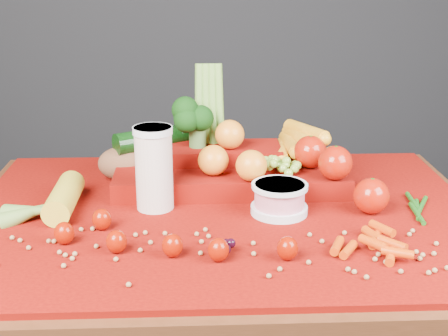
{
  "coord_description": "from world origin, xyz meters",
  "views": [
    {
      "loc": [
        -0.05,
        -1.19,
        1.27
      ],
      "look_at": [
        0.0,
        0.02,
        0.85
      ],
      "focal_mm": 50.0,
      "sensor_mm": 36.0,
      "label": 1
    }
  ],
  "objects_px": {
    "table": "(224,257)",
    "produce_mound": "(239,161)",
    "milk_glass": "(154,165)",
    "yogurt_bowl": "(279,198)"
  },
  "relations": [
    {
      "from": "table",
      "to": "produce_mound",
      "type": "height_order",
      "value": "produce_mound"
    },
    {
      "from": "table",
      "to": "milk_glass",
      "type": "relative_size",
      "value": 6.26
    },
    {
      "from": "milk_glass",
      "to": "produce_mound",
      "type": "height_order",
      "value": "produce_mound"
    },
    {
      "from": "table",
      "to": "yogurt_bowl",
      "type": "height_order",
      "value": "yogurt_bowl"
    },
    {
      "from": "table",
      "to": "yogurt_bowl",
      "type": "distance_m",
      "value": 0.18
    },
    {
      "from": "milk_glass",
      "to": "table",
      "type": "bearing_deg",
      "value": -10.03
    },
    {
      "from": "table",
      "to": "produce_mound",
      "type": "bearing_deg",
      "value": 75.44
    },
    {
      "from": "produce_mound",
      "to": "yogurt_bowl",
      "type": "bearing_deg",
      "value": -67.3
    },
    {
      "from": "table",
      "to": "produce_mound",
      "type": "distance_m",
      "value": 0.23
    },
    {
      "from": "yogurt_bowl",
      "to": "produce_mound",
      "type": "height_order",
      "value": "produce_mound"
    }
  ]
}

